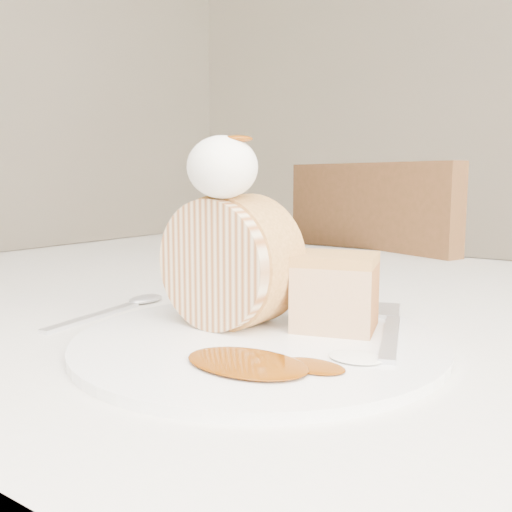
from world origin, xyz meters
The scene contains 10 objects.
table centered at (0.00, 0.20, 0.66)m, with size 1.40×0.90×0.75m.
chair_far centered at (-0.13, 0.78, 0.52)m, with size 0.56×0.56×0.92m.
plate centered at (0.03, 0.01, 0.75)m, with size 0.31×0.31×0.01m, color white.
roulade_slice centered at (-0.01, 0.03, 0.81)m, with size 0.11×0.11×0.06m, color beige.
cake_chunk centered at (0.07, 0.07, 0.79)m, with size 0.07×0.06×0.06m, color tan.
whipped_cream centered at (0.00, 0.00, 0.90)m, with size 0.06×0.06×0.05m, color white.
caramel_drizzle centered at (0.01, 0.01, 0.93)m, with size 0.03×0.02×0.01m, color #662C04.
caramel_pool centered at (0.07, -0.06, 0.76)m, with size 0.10×0.06×0.00m, color #662C04, non-canonical shape.
fork centered at (0.12, 0.06, 0.76)m, with size 0.02×0.18×0.00m, color silver.
spoon centered at (-0.15, -0.01, 0.75)m, with size 0.02×0.16×0.00m, color silver.
Camera 1 is at (0.29, -0.37, 0.89)m, focal length 40.00 mm.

